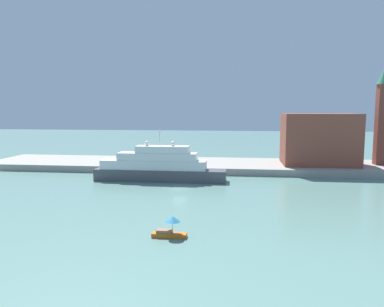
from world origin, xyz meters
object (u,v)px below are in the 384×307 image
Objects in this scene: small_motorboat at (170,228)px; harbor_building at (319,139)px; person_figure at (157,161)px; work_barge at (106,174)px; mooring_bollard at (203,166)px; bell_tower at (383,112)px; parked_car at (140,163)px; large_yacht at (158,167)px.

harbor_building reaches higher than small_motorboat.
harbor_building is at bearing 5.70° from person_figure.
work_barge is 5.85× the size of mooring_bollard.
work_barge is at bearing -168.06° from bell_tower.
bell_tower reaches higher than harbor_building.
parked_car reaches higher than small_motorboat.
mooring_bollard is at bearing -22.59° from person_figure.
bell_tower is 62.11m from parked_car.
parked_car is 2.56× the size of person_figure.
large_yacht is 57.87m from bell_tower.
bell_tower reaches higher than parked_car.
harbor_building reaches higher than parked_car.
bell_tower is 5.95× the size of parked_car.
bell_tower reaches higher than small_motorboat.
harbor_building is 20.29× the size of mooring_bollard.
harbor_building is at bearing 62.11° from small_motorboat.
large_yacht is 12.70m from mooring_bollard.
bell_tower is at bearing 13.65° from mooring_bollard.
mooring_bollard is (12.42, -5.17, -0.29)m from person_figure.
small_motorboat is at bearing -89.81° from mooring_bollard.
person_figure is (-41.13, -4.11, -5.72)m from harbor_building.
large_yacht is 7.09× the size of parked_car.
work_barge is 0.29× the size of harbor_building.
bell_tower is 27.25× the size of mooring_bollard.
person_figure is (3.70, 2.97, 0.17)m from parked_car.
bell_tower is (15.40, 1.43, 6.75)m from harbor_building.
harbor_building reaches higher than person_figure.
parked_car is at bearing -171.96° from bell_tower.
parked_car reaches higher than work_barge.
small_motorboat is at bearing -60.79° from work_barge.
small_motorboat is 1.05× the size of parked_car.
parked_car is (6.78, 5.67, 1.90)m from work_barge.
harbor_building reaches higher than work_barge.
harbor_building is at bearing -174.70° from bell_tower.
parked_car is at bearing 172.21° from mooring_bollard.
mooring_bollard is (-0.15, 44.67, 0.95)m from small_motorboat.
parked_car is 4.58× the size of mooring_bollard.
small_motorboat is 0.18× the size of bell_tower.
large_yacht is at bearing 104.44° from small_motorboat.
harbor_building reaches higher than large_yacht.
small_motorboat is 51.42m from person_figure.
bell_tower reaches higher than work_barge.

